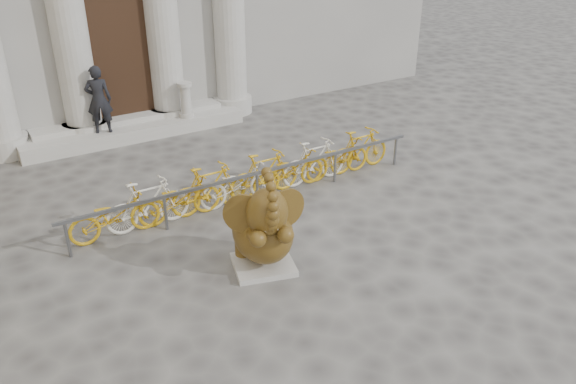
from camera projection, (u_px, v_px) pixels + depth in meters
ground at (347, 326)px, 8.25m from camera, size 80.00×80.00×0.00m
entrance_steps at (135, 129)px, 15.28m from camera, size 6.00×1.20×0.36m
elephant_statue at (263, 231)px, 9.28m from camera, size 1.33×1.59×2.01m
bike_rack at (251, 178)px, 11.71m from camera, size 8.00×0.53×1.00m
pedestrian at (99, 100)px, 14.19m from camera, size 0.73×0.59×1.74m
balustrade_post at (186, 101)px, 15.45m from camera, size 0.40×0.40×0.98m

